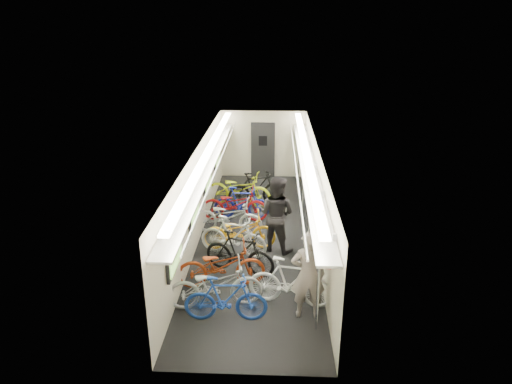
# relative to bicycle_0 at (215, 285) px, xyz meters

# --- Properties ---
(train_car_shell) EXTENTS (10.00, 10.00, 10.00)m
(train_car_shell) POSITION_rel_bicycle_0_xyz_m (0.33, 3.86, 1.17)
(train_car_shell) COLOR black
(train_car_shell) RESTS_ON ground
(bicycle_0) EXTENTS (1.95, 0.99, 0.98)m
(bicycle_0) POSITION_rel_bicycle_0_xyz_m (0.00, 0.00, 0.00)
(bicycle_0) COLOR #9C9DA0
(bicycle_0) RESTS_ON ground
(bicycle_1) EXTENTS (1.59, 0.49, 0.95)m
(bicycle_1) POSITION_rel_bicycle_0_xyz_m (0.26, -0.44, -0.02)
(bicycle_1) COLOR #1C43AC
(bicycle_1) RESTS_ON ground
(bicycle_2) EXTENTS (1.95, 0.93, 0.98)m
(bicycle_2) POSITION_rel_bicycle_0_xyz_m (0.04, 0.76, 0.00)
(bicycle_2) COLOR maroon
(bicycle_2) RESTS_ON ground
(bicycle_3) EXTENTS (1.75, 1.04, 1.01)m
(bicycle_3) POSITION_rel_bicycle_0_xyz_m (0.38, 1.31, 0.02)
(bicycle_3) COLOR black
(bicycle_3) RESTS_ON ground
(bicycle_4) EXTENTS (1.86, 0.80, 0.95)m
(bicycle_4) POSITION_rel_bicycle_0_xyz_m (0.28, 2.48, -0.01)
(bicycle_4) COLOR #F6AB17
(bicycle_4) RESTS_ON ground
(bicycle_5) EXTENTS (1.75, 0.92, 1.01)m
(bicycle_5) POSITION_rel_bicycle_0_xyz_m (0.17, 2.12, 0.02)
(bicycle_5) COLOR silver
(bicycle_5) RESTS_ON ground
(bicycle_6) EXTENTS (1.96, 0.97, 0.99)m
(bicycle_6) POSITION_rel_bicycle_0_xyz_m (-0.08, 3.32, 0.00)
(bicycle_6) COLOR #ADAEB2
(bicycle_6) RESTS_ON ground
(bicycle_7) EXTENTS (1.61, 0.51, 0.96)m
(bicycle_7) POSITION_rel_bicycle_0_xyz_m (0.20, 4.33, -0.01)
(bicycle_7) COLOR #192498
(bicycle_7) RESTS_ON ground
(bicycle_8) EXTENTS (1.90, 0.71, 0.99)m
(bicycle_8) POSITION_rel_bicycle_0_xyz_m (0.02, 4.18, 0.00)
(bicycle_8) COLOR maroon
(bicycle_8) RESTS_ON ground
(bicycle_9) EXTENTS (1.84, 0.99, 1.06)m
(bicycle_9) POSITION_rel_bicycle_0_xyz_m (0.58, 5.38, 0.04)
(bicycle_9) COLOR black
(bicycle_9) RESTS_ON ground
(bicycle_10) EXTENTS (2.13, 1.16, 1.06)m
(bicycle_10) POSITION_rel_bicycle_0_xyz_m (0.05, 5.30, 0.04)
(bicycle_10) COLOR #B1C212
(bicycle_10) RESTS_ON ground
(bicycle_11) EXTENTS (1.78, 0.78, 1.04)m
(bicycle_11) POSITION_rel_bicycle_0_xyz_m (1.50, 0.14, 0.03)
(bicycle_11) COLOR white
(bicycle_11) RESTS_ON ground
(passenger_near) EXTENTS (0.66, 0.44, 1.80)m
(passenger_near) POSITION_rel_bicycle_0_xyz_m (1.79, -0.22, 0.41)
(passenger_near) COLOR gray
(passenger_near) RESTS_ON ground
(passenger_mid) EXTENTS (1.15, 1.06, 1.91)m
(passenger_mid) POSITION_rel_bicycle_0_xyz_m (1.19, 2.48, 0.47)
(passenger_mid) COLOR black
(passenger_mid) RESTS_ON ground
(backpack) EXTENTS (0.28, 0.19, 0.38)m
(backpack) POSITION_rel_bicycle_0_xyz_m (2.09, -0.25, 0.79)
(backpack) COLOR #A91019
(backpack) RESTS_ON passenger_near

